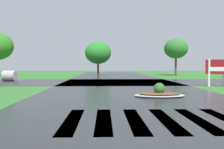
# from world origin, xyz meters

# --- Properties ---
(asphalt_roadway) EXTENTS (10.06, 80.00, 0.01)m
(asphalt_roadway) POSITION_xyz_m (0.00, 10.00, 0.00)
(asphalt_roadway) COLOR #232628
(asphalt_roadway) RESTS_ON ground
(asphalt_cross_road) EXTENTS (90.00, 9.05, 0.01)m
(asphalt_cross_road) POSITION_xyz_m (0.00, 19.51, 0.00)
(asphalt_cross_road) COLOR #232628
(asphalt_cross_road) RESTS_ON ground
(crosswalk_stripes) EXTENTS (4.95, 3.49, 0.01)m
(crosswalk_stripes) POSITION_xyz_m (-0.00, 3.50, 0.00)
(crosswalk_stripes) COLOR white
(crosswalk_stripes) RESTS_ON ground
(estate_billboard) EXTENTS (2.25, 1.06, 2.00)m
(estate_billboard) POSITION_xyz_m (7.12, 14.22, 1.32)
(estate_billboard) COLOR white
(estate_billboard) RESTS_ON ground
(median_island) EXTENTS (2.53, 1.65, 0.68)m
(median_island) POSITION_xyz_m (1.42, 8.96, 0.15)
(median_island) COLOR #9E9B93
(median_island) RESTS_ON ground
(drainage_pipe_stack) EXTENTS (1.39, 1.21, 1.00)m
(drainage_pipe_stack) POSITION_xyz_m (-10.42, 21.27, 0.50)
(drainage_pipe_stack) COLOR #9E9B93
(drainage_pipe_stack) RESTS_ON ground
(background_treeline) EXTENTS (41.68, 6.28, 5.89)m
(background_treeline) POSITION_xyz_m (4.41, 32.43, 3.72)
(background_treeline) COLOR #4C3823
(background_treeline) RESTS_ON ground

